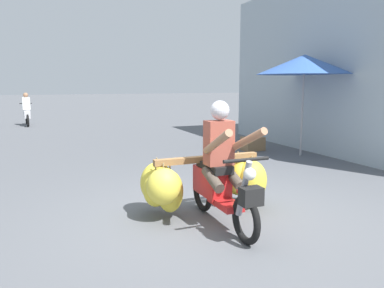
% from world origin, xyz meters
% --- Properties ---
extents(ground_plane, '(120.00, 120.00, 0.00)m').
position_xyz_m(ground_plane, '(0.00, 0.00, 0.00)').
color(ground_plane, '#56595E').
extents(motorbike_main_loaded, '(1.84, 1.87, 1.58)m').
position_xyz_m(motorbike_main_loaded, '(0.01, 0.12, 0.50)').
color(motorbike_main_loaded, black).
rests_on(motorbike_main_loaded, ground).
extents(motorbike_distant_ahead_left, '(0.50, 1.62, 1.40)m').
position_xyz_m(motorbike_distant_ahead_left, '(-2.53, 13.07, 0.57)').
color(motorbike_distant_ahead_left, black).
rests_on(motorbike_distant_ahead_left, ground).
extents(shopfront_building, '(4.44, 7.56, 4.43)m').
position_xyz_m(shopfront_building, '(6.72, 3.58, 2.21)').
color(shopfront_building, '#9EADB7').
rests_on(shopfront_building, ground).
extents(market_umbrella_near_shop, '(2.31, 2.31, 2.48)m').
position_xyz_m(market_umbrella_near_shop, '(3.95, 3.18, 2.24)').
color(market_umbrella_near_shop, '#99999E').
rests_on(market_umbrella_near_shop, ground).
extents(produce_crate, '(0.56, 0.40, 0.36)m').
position_xyz_m(produce_crate, '(3.23, 4.28, 0.18)').
color(produce_crate, olive).
rests_on(produce_crate, ground).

